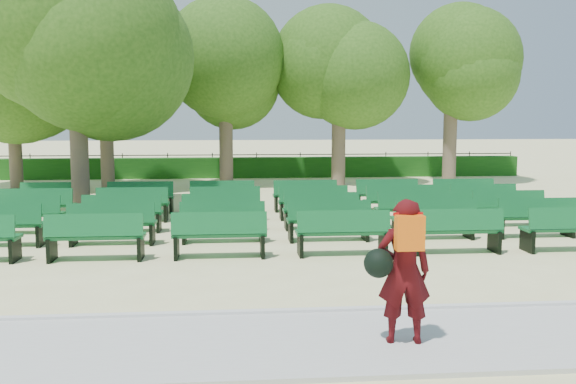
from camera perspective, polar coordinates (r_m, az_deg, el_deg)
The scene contains 9 objects.
ground at distance 15.02m, azimuth -4.31°, elevation -3.77°, with size 120.00×120.00×0.00m, color beige.
paving at distance 7.85m, azimuth -3.43°, elevation -13.42°, with size 30.00×2.20×0.06m, color beige.
curb at distance 8.93m, azimuth -3.66°, elevation -10.76°, with size 30.00×0.12×0.10m, color silver.
hedge at distance 28.86m, azimuth -4.76°, elevation 2.18°, with size 26.00×0.70×0.90m, color #195014.
fence at distance 29.30m, azimuth -4.76°, elevation 1.36°, with size 26.00×0.10×1.02m, color black, non-canonical shape.
tree_line at distance 24.92m, azimuth -4.67°, elevation 0.42°, with size 21.80×6.80×7.04m, color #36611A, non-canonical shape.
bench_array at distance 15.58m, azimuth -1.48°, elevation -3.02°, with size 1.84×0.62×1.15m.
tree_among at distance 18.51m, azimuth -18.39°, elevation 12.35°, with size 5.26×5.26×7.04m.
person at distance 7.70m, azimuth 10.12°, elevation -6.75°, with size 0.83×0.51×1.72m.
Camera 1 is at (-0.21, -14.77, 2.73)m, focal length 40.00 mm.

